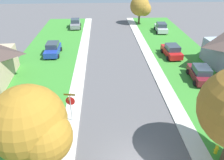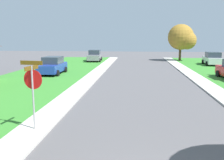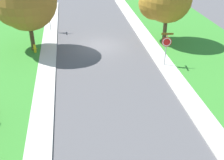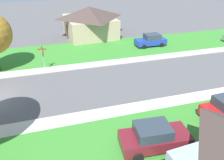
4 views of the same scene
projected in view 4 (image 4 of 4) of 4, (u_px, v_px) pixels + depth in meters
sidewalk_east at (140, 107)px, 17.44m from camera, size 1.40×56.00×0.10m
lawn_east at (170, 149)px, 13.46m from camera, size 8.00×56.00×0.08m
sidewalk_west at (109, 63)px, 25.40m from camera, size 1.40×56.00×0.10m
lawn_west at (99, 50)px, 29.39m from camera, size 8.00×56.00×0.08m
stop_sign_far_corner at (43, 55)px, 22.65m from camera, size 0.91×0.91×2.77m
car_blue_near_corner at (151, 40)px, 30.38m from camera, size 2.07×4.32×1.76m
car_maroon_behind_trees at (154, 137)px, 13.21m from camera, size 2.31×4.44×1.76m
house_left_setback at (89, 21)px, 34.28m from camera, size 9.56×8.45×4.60m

